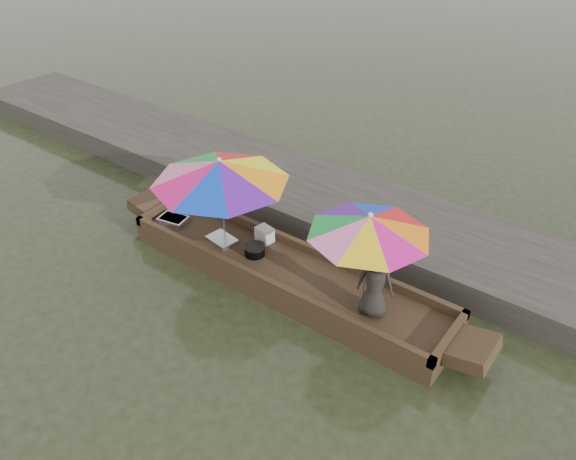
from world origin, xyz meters
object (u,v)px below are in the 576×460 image
Objects in this scene: boat_hull at (284,275)px; tray_crayfish at (173,220)px; umbrella_stern at (366,260)px; cooking_pot at (184,202)px; supply_bag at (265,234)px; umbrella_bow at (222,201)px; vendor at (375,284)px; tray_scallop at (222,240)px; charcoal_grill at (255,251)px.

boat_hull is 11.39× the size of tray_crayfish.
umbrella_stern is (3.82, 0.14, 0.73)m from tray_crayfish.
supply_bag is at bearing 1.71° from cooking_pot.
supply_bag is 0.12× the size of umbrella_bow.
vendor reaches higher than boat_hull.
umbrella_bow is 2.71m from umbrella_stern.
umbrella_stern reaches higher than boat_hull.
boat_hull is at bearing 180.00° from umbrella_stern.
tray_scallop is (1.30, -0.39, -0.08)m from cooking_pot.
tray_crayfish is 1.78× the size of supply_bag.
tray_crayfish is 1.11m from tray_scallop.
cooking_pot is at bearing 166.19° from umbrella_bow.
umbrella_bow reaches higher than supply_bag.
tray_scallop is at bearing -99.14° from umbrella_bow.
cooking_pot is 0.25× the size of umbrella_stern.
charcoal_grill is 0.15× the size of umbrella_bow.
tray_scallop is 0.75m from umbrella_bow.
vendor is 0.35m from umbrella_stern.
charcoal_grill is at bearing 2.74° from tray_scallop.
umbrella_bow is (1.31, -0.32, 0.66)m from cooking_pot.
umbrella_stern is at bearing 0.00° from umbrella_bow.
tray_scallop is at bearing -178.62° from umbrella_stern.
tray_scallop is 0.22× the size of umbrella_bow.
supply_bag is (-0.12, 0.41, 0.05)m from charcoal_grill.
charcoal_grill is 1.18× the size of supply_bag.
umbrella_stern is at bearing 0.00° from boat_hull.
supply_bag is 0.16× the size of umbrella_stern.
supply_bag is (1.68, 0.52, 0.09)m from tray_crayfish.
supply_bag reaches higher than tray_scallop.
tray_scallop reaches higher than boat_hull.
supply_bag is at bearing -28.96° from vendor.
umbrella_bow is 1.31× the size of umbrella_stern.
boat_hull is 0.85m from supply_bag.
charcoal_grill is 0.98m from umbrella_bow.
tray_scallop is 2.82m from umbrella_stern.
tray_scallop is 0.70m from charcoal_grill.
boat_hull is 2.62m from cooking_pot.
charcoal_grill reaches higher than boat_hull.
boat_hull is 1.82m from vendor.
cooking_pot reaches higher than boat_hull.
umbrella_stern is (2.71, 0.00, 0.00)m from umbrella_bow.
umbrella_bow is at bearing -13.81° from cooking_pot.
cooking_pot is 2.03m from charcoal_grill.
boat_hull is at bearing -28.35° from supply_bag.
umbrella_bow reaches higher than tray_scallop.
charcoal_grill is (1.80, 0.11, 0.03)m from tray_crayfish.
tray_scallop is 2.99m from vendor.
vendor is at bearing -2.25° from charcoal_grill.
umbrella_bow and umbrella_stern have the same top height.
charcoal_grill is 2.14m from umbrella_stern.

